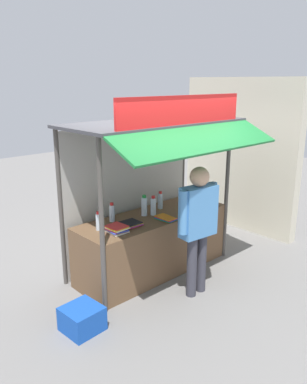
% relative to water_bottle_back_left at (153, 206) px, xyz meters
% --- Properties ---
extents(ground_plane, '(20.00, 20.00, 0.00)m').
position_rel_water_bottle_back_left_xyz_m(ground_plane, '(-0.02, -0.02, -0.99)').
color(ground_plane, slate).
extents(stall_counter, '(2.34, 0.79, 0.86)m').
position_rel_water_bottle_back_left_xyz_m(stall_counter, '(-0.02, -0.02, -0.56)').
color(stall_counter, brown).
rests_on(stall_counter, ground).
extents(stall_structure, '(2.54, 1.67, 2.55)m').
position_rel_water_bottle_back_left_xyz_m(stall_structure, '(-0.02, 0.10, 0.57)').
color(stall_structure, '#4C4742').
rests_on(stall_structure, ground).
extents(water_bottle_back_left, '(0.08, 0.08, 0.28)m').
position_rel_water_bottle_back_left_xyz_m(water_bottle_back_left, '(0.00, 0.00, 0.00)').
color(water_bottle_back_left, silver).
rests_on(water_bottle_back_left, stall_counter).
extents(water_bottle_front_right, '(0.07, 0.07, 0.25)m').
position_rel_water_bottle_back_left_xyz_m(water_bottle_front_right, '(-0.92, 0.05, -0.02)').
color(water_bottle_front_right, silver).
rests_on(water_bottle_front_right, stall_counter).
extents(water_bottle_left, '(0.09, 0.09, 0.30)m').
position_rel_water_bottle_back_left_xyz_m(water_bottle_left, '(-0.11, 0.07, 0.01)').
color(water_bottle_left, silver).
rests_on(water_bottle_left, stall_counter).
extents(water_bottle_rear_center, '(0.07, 0.07, 0.27)m').
position_rel_water_bottle_back_left_xyz_m(water_bottle_rear_center, '(0.27, 0.14, -0.01)').
color(water_bottle_rear_center, silver).
rests_on(water_bottle_rear_center, stall_counter).
extents(water_bottle_mid_left, '(0.07, 0.07, 0.27)m').
position_rel_water_bottle_back_left_xyz_m(water_bottle_mid_left, '(-0.60, 0.19, -0.01)').
color(water_bottle_mid_left, silver).
rests_on(water_bottle_mid_left, stall_counter).
extents(magazine_stack_far_right, '(0.26, 0.26, 0.05)m').
position_rel_water_bottle_back_left_xyz_m(magazine_stack_far_right, '(-0.51, -0.11, -0.11)').
color(magazine_stack_far_right, black).
rests_on(magazine_stack_far_right, stall_counter).
extents(magazine_stack_mid_right, '(0.21, 0.30, 0.04)m').
position_rel_water_bottle_back_left_xyz_m(magazine_stack_mid_right, '(-0.00, -0.26, -0.11)').
color(magazine_stack_mid_right, green).
rests_on(magazine_stack_mid_right, stall_counter).
extents(magazine_stack_center, '(0.25, 0.28, 0.08)m').
position_rel_water_bottle_back_left_xyz_m(magazine_stack_center, '(-0.78, -0.16, -0.09)').
color(magazine_stack_center, white).
rests_on(magazine_stack_center, stall_counter).
extents(banana_bunch_inner_right, '(0.11, 0.11, 0.30)m').
position_rel_water_bottle_back_left_xyz_m(banana_bunch_inner_right, '(0.71, -0.52, 0.87)').
color(banana_bunch_inner_right, '#332D23').
extents(banana_bunch_leftmost, '(0.10, 0.10, 0.26)m').
position_rel_water_bottle_back_left_xyz_m(banana_bunch_leftmost, '(0.47, -0.52, 0.90)').
color(banana_bunch_leftmost, '#332D23').
extents(vendor_person, '(0.65, 0.26, 1.71)m').
position_rel_water_bottle_back_left_xyz_m(vendor_person, '(-0.04, -0.88, 0.04)').
color(vendor_person, '#383842').
rests_on(vendor_person, ground).
extents(plastic_crate, '(0.43, 0.43, 0.28)m').
position_rel_water_bottle_back_left_xyz_m(plastic_crate, '(-1.59, -0.54, -0.85)').
color(plastic_crate, '#194CB2').
rests_on(plastic_crate, ground).
extents(neighbour_wall, '(0.20, 2.40, 2.78)m').
position_rel_water_bottle_back_left_xyz_m(neighbour_wall, '(2.44, 0.28, 0.40)').
color(neighbour_wall, beige).
rests_on(neighbour_wall, ground).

